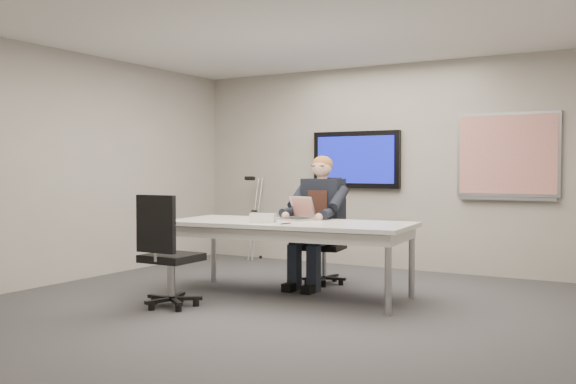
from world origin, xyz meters
The scene contains 15 objects.
floor centered at (0.00, 0.00, 0.00)m, with size 6.00×6.00×0.02m, color #333335.
ceiling centered at (0.00, 0.00, 2.80)m, with size 6.00×6.00×0.02m, color silver.
wall_back centered at (0.00, 3.00, 1.40)m, with size 6.00×0.02×2.80m, color #A09991.
wall_front centered at (0.00, -3.00, 1.40)m, with size 6.00×0.02×2.80m, color #A09991.
wall_left centered at (-3.00, 0.00, 1.40)m, with size 0.02×6.00×2.80m, color #A09991.
conference_table centered at (-0.23, 0.59, 0.71)m, with size 2.71×1.34×0.81m.
tv_display centered at (-0.50, 2.95, 1.50)m, with size 1.30×0.09×0.80m.
whiteboard centered at (1.55, 2.97, 1.53)m, with size 1.25×0.08×1.10m.
office_chair_far centered at (-0.25, 1.49, 0.32)m, with size 0.54×0.54×1.01m.
office_chair_near centered at (-0.96, -0.50, 0.35)m, with size 0.54×0.54×1.12m.
seated_person centered at (-0.24, 1.22, 0.62)m, with size 0.48×0.82×1.53m.
crutch centered at (-2.08, 2.77, 0.64)m, with size 0.18×0.37×1.29m, color #ADAFB5, non-canonical shape.
laptop centered at (-0.26, 0.87, 0.87)m, with size 0.43×0.45×0.26m.
name_tent centered at (-0.38, 0.31, 0.86)m, with size 0.26×0.07×0.10m, color silver, non-canonical shape.
pen centered at (-0.09, 0.30, 0.81)m, with size 0.01×0.01×0.15m, color black.
Camera 1 is at (3.20, -5.33, 1.36)m, focal length 40.00 mm.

